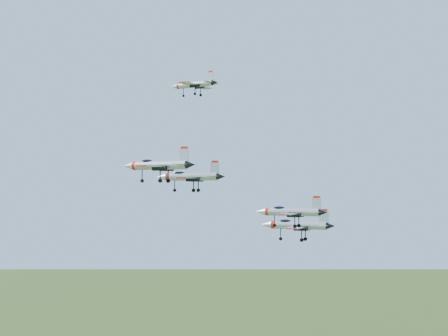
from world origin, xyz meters
The scene contains 5 objects.
jet_lead centered at (-13.86, 10.88, 150.20)m, with size 11.49×9.54×3.07m.
jet_left_high centered at (-8.88, 3.75, 131.28)m, with size 13.62×11.64×3.73m.
jet_right_high centered at (0.53, -15.18, 132.64)m, with size 13.05×10.96×3.50m.
jet_left_low centered at (13.57, 4.99, 122.88)m, with size 12.76×10.80×3.45m.
jet_right_low centered at (21.66, -10.71, 125.74)m, with size 10.48×8.85×2.82m.
Camera 1 is at (66.71, -86.32, 128.93)m, focal length 50.00 mm.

